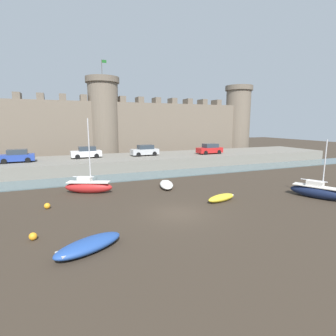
% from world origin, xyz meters
% --- Properties ---
extents(ground_plane, '(160.00, 160.00, 0.00)m').
position_xyz_m(ground_plane, '(0.00, 0.00, 0.00)').
color(ground_plane, '#382D23').
extents(water_channel, '(80.00, 4.50, 0.10)m').
position_xyz_m(water_channel, '(0.00, 13.82, 0.05)').
color(water_channel, slate).
rests_on(water_channel, ground).
extents(quay_road, '(71.03, 10.00, 1.57)m').
position_xyz_m(quay_road, '(0.00, 21.07, 0.79)').
color(quay_road, slate).
rests_on(quay_road, ground).
extents(castle, '(64.99, 5.95, 17.46)m').
position_xyz_m(castle, '(-0.00, 32.93, 6.11)').
color(castle, '#706354').
rests_on(castle, ground).
extents(sailboat_near_channel_right, '(4.49, 2.83, 6.84)m').
position_xyz_m(sailboat_near_channel_right, '(-5.37, 8.19, 0.65)').
color(sailboat_near_channel_right, red).
rests_on(sailboat_near_channel_right, ground).
extents(sailboat_foreground_centre, '(2.98, 4.68, 5.07)m').
position_xyz_m(sailboat_foreground_centre, '(12.80, -1.10, 0.62)').
color(sailboat_foreground_centre, '#141E3D').
rests_on(sailboat_foreground_centre, ground).
extents(rowboat_midflat_right, '(3.05, 1.63, 0.59)m').
position_xyz_m(rowboat_midflat_right, '(4.59, 1.32, 0.31)').
color(rowboat_midflat_right, yellow).
rests_on(rowboat_midflat_right, ground).
extents(rowboat_midflat_centre, '(2.29, 3.80, 0.56)m').
position_xyz_m(rowboat_midflat_centre, '(2.14, 7.50, 0.30)').
color(rowboat_midflat_centre, silver).
rests_on(rowboat_midflat_centre, ground).
extents(rowboat_near_channel_left, '(3.93, 2.87, 0.66)m').
position_xyz_m(rowboat_near_channel_left, '(-6.46, -3.50, 0.35)').
color(rowboat_near_channel_left, '#234793').
rests_on(rowboat_near_channel_left, ground).
extents(mooring_buoy_off_centre, '(0.45, 0.45, 0.45)m').
position_xyz_m(mooring_buoy_off_centre, '(-8.73, 4.63, 0.23)').
color(mooring_buoy_off_centre, orange).
rests_on(mooring_buoy_off_centre, ground).
extents(mooring_buoy_mid_mud, '(0.43, 0.43, 0.43)m').
position_xyz_m(mooring_buoy_mid_mud, '(-9.22, -0.99, 0.22)').
color(mooring_buoy_mid_mud, orange).
rests_on(mooring_buoy_mid_mud, ground).
extents(car_quay_centre_west, '(4.19, 2.06, 1.62)m').
position_xyz_m(car_quay_centre_west, '(-4.28, 21.77, 2.35)').
color(car_quay_centre_west, silver).
rests_on(car_quay_centre_west, quay_road).
extents(car_quay_centre_east, '(4.19, 2.06, 1.62)m').
position_xyz_m(car_quay_centre_east, '(14.37, 19.55, 2.35)').
color(car_quay_centre_east, red).
rests_on(car_quay_centre_east, quay_road).
extents(car_quay_west, '(4.19, 2.06, 1.62)m').
position_xyz_m(car_quay_west, '(4.11, 21.20, 2.35)').
color(car_quay_west, '#B2B5B7').
rests_on(car_quay_west, quay_road).
extents(car_quay_east, '(4.19, 2.06, 1.62)m').
position_xyz_m(car_quay_east, '(-12.72, 20.57, 2.35)').
color(car_quay_east, '#263F99').
rests_on(car_quay_east, quay_road).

